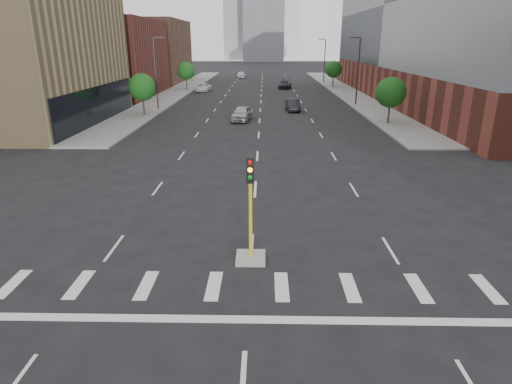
{
  "coord_description": "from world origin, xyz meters",
  "views": [
    {
      "loc": [
        0.52,
        -6.66,
        8.5
      ],
      "look_at": [
        0.19,
        10.35,
        2.5
      ],
      "focal_mm": 30.0,
      "sensor_mm": 36.0,
      "label": 1
    }
  ],
  "objects_px": {
    "car_deep_right": "(285,84)",
    "car_far_left": "(203,88)",
    "car_mid_right": "(293,105)",
    "car_distant": "(241,75)",
    "car_near_left": "(242,113)",
    "median_traffic_signal": "(251,239)"
  },
  "relations": [
    {
      "from": "car_deep_right",
      "to": "car_far_left",
      "type": "bearing_deg",
      "value": -150.1
    },
    {
      "from": "car_mid_right",
      "to": "car_distant",
      "type": "height_order",
      "value": "car_distant"
    },
    {
      "from": "car_near_left",
      "to": "car_far_left",
      "type": "bearing_deg",
      "value": 114.78
    },
    {
      "from": "car_distant",
      "to": "car_deep_right",
      "type": "bearing_deg",
      "value": -66.66
    },
    {
      "from": "median_traffic_signal",
      "to": "car_mid_right",
      "type": "bearing_deg",
      "value": 84.02
    },
    {
      "from": "car_mid_right",
      "to": "car_far_left",
      "type": "height_order",
      "value": "car_mid_right"
    },
    {
      "from": "car_near_left",
      "to": "car_mid_right",
      "type": "relative_size",
      "value": 1.08
    },
    {
      "from": "median_traffic_signal",
      "to": "car_mid_right",
      "type": "distance_m",
      "value": 40.65
    },
    {
      "from": "car_far_left",
      "to": "car_deep_right",
      "type": "height_order",
      "value": "car_deep_right"
    },
    {
      "from": "car_near_left",
      "to": "median_traffic_signal",
      "type": "bearing_deg",
      "value": -77.59
    },
    {
      "from": "median_traffic_signal",
      "to": "car_deep_right",
      "type": "relative_size",
      "value": 0.83
    },
    {
      "from": "car_near_left",
      "to": "car_mid_right",
      "type": "distance_m",
      "value": 9.72
    },
    {
      "from": "car_far_left",
      "to": "car_mid_right",
      "type": "bearing_deg",
      "value": -52.38
    },
    {
      "from": "car_far_left",
      "to": "car_deep_right",
      "type": "xyz_separation_m",
      "value": [
        15.0,
        5.73,
        0.07
      ]
    },
    {
      "from": "car_near_left",
      "to": "car_deep_right",
      "type": "xyz_separation_m",
      "value": [
        6.51,
        35.62,
        -0.05
      ]
    },
    {
      "from": "car_far_left",
      "to": "car_deep_right",
      "type": "relative_size",
      "value": 0.95
    },
    {
      "from": "car_mid_right",
      "to": "car_deep_right",
      "type": "bearing_deg",
      "value": 86.68
    },
    {
      "from": "car_mid_right",
      "to": "car_distant",
      "type": "bearing_deg",
      "value": 97.33
    },
    {
      "from": "car_mid_right",
      "to": "car_distant",
      "type": "relative_size",
      "value": 0.96
    },
    {
      "from": "car_mid_right",
      "to": "car_far_left",
      "type": "bearing_deg",
      "value": 120.52
    },
    {
      "from": "median_traffic_signal",
      "to": "car_near_left",
      "type": "bearing_deg",
      "value": 93.48
    },
    {
      "from": "median_traffic_signal",
      "to": "car_near_left",
      "type": "distance_m",
      "value": 33.04
    }
  ]
}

